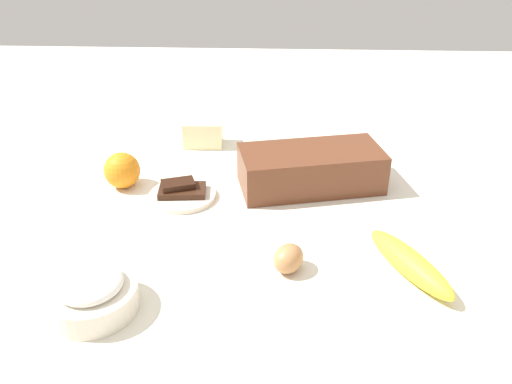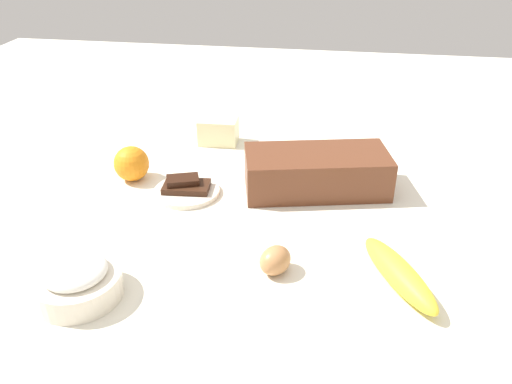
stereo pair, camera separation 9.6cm
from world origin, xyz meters
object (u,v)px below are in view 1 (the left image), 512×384
at_px(banana, 410,263).
at_px(egg_near_butter, 288,258).
at_px(flour_bowl, 91,293).
at_px(orange_fruit, 122,170).
at_px(butter_block, 203,133).
at_px(chocolate_plate, 182,193).
at_px(loaf_pan, 311,168).

height_order(banana, egg_near_butter, egg_near_butter).
relative_size(flour_bowl, orange_fruit, 1.79).
bearing_deg(flour_bowl, butter_block, -98.08).
bearing_deg(butter_block, flour_bowl, 81.92).
relative_size(butter_block, chocolate_plate, 0.69).
height_order(flour_bowl, chocolate_plate, flour_bowl).
bearing_deg(loaf_pan, chocolate_plate, 0.21).
bearing_deg(chocolate_plate, loaf_pan, -166.97).
distance_m(loaf_pan, chocolate_plate, 0.26).
distance_m(loaf_pan, butter_block, 0.31).
bearing_deg(loaf_pan, flour_bowl, 36.56).
distance_m(flour_bowl, chocolate_plate, 0.33).
distance_m(orange_fruit, chocolate_plate, 0.14).
xyz_separation_m(butter_block, egg_near_butter, (-0.20, 0.47, -0.01)).
xyz_separation_m(loaf_pan, flour_bowl, (0.33, 0.38, -0.01)).
bearing_deg(egg_near_butter, orange_fruit, -38.04).
distance_m(flour_bowl, orange_fruit, 0.37).
relative_size(loaf_pan, butter_block, 3.35).
distance_m(loaf_pan, egg_near_butter, 0.28).
bearing_deg(chocolate_plate, banana, 150.96).
distance_m(orange_fruit, butter_block, 0.25).
height_order(banana, orange_fruit, orange_fruit).
relative_size(orange_fruit, chocolate_plate, 0.56).
xyz_separation_m(loaf_pan, butter_block, (0.24, -0.19, -0.01)).
bearing_deg(orange_fruit, butter_block, -122.58).
relative_size(butter_block, egg_near_butter, 1.61).
height_order(banana, chocolate_plate, banana).
height_order(flour_bowl, butter_block, flour_bowl).
bearing_deg(chocolate_plate, orange_fruit, -18.06).
xyz_separation_m(banana, chocolate_plate, (0.39, -0.22, -0.01)).
height_order(orange_fruit, chocolate_plate, orange_fruit).
xyz_separation_m(egg_near_butter, chocolate_plate, (0.21, -0.22, -0.01)).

